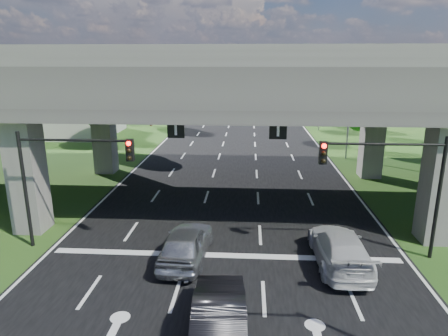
# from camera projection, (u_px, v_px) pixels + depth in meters

# --- Properties ---
(ground) EXTENTS (160.00, 160.00, 0.00)m
(ground) POSITION_uv_depth(u_px,v_px,m) (219.00, 297.00, 16.22)
(ground) COLOR #224A17
(ground) RESTS_ON ground
(road) EXTENTS (18.00, 120.00, 0.03)m
(road) POSITION_uv_depth(u_px,v_px,m) (231.00, 208.00, 25.84)
(road) COLOR black
(road) RESTS_ON ground
(overpass) EXTENTS (80.00, 15.00, 10.00)m
(overpass) POSITION_uv_depth(u_px,v_px,m) (233.00, 82.00, 25.67)
(overpass) COLOR #32302D
(overpass) RESTS_ON ground
(warehouse) EXTENTS (20.00, 10.00, 4.00)m
(warehouse) POSITION_uv_depth(u_px,v_px,m) (37.00, 118.00, 50.96)
(warehouse) COLOR #9E9E99
(warehouse) RESTS_ON ground
(signal_right) EXTENTS (5.76, 0.54, 6.00)m
(signal_right) POSITION_uv_depth(u_px,v_px,m) (394.00, 175.00, 18.43)
(signal_right) COLOR black
(signal_right) RESTS_ON ground
(signal_left) EXTENTS (5.76, 0.54, 6.00)m
(signal_left) POSITION_uv_depth(u_px,v_px,m) (65.00, 169.00, 19.39)
(signal_left) COLOR black
(signal_left) RESTS_ON ground
(streetlight_far) EXTENTS (3.38, 0.25, 10.00)m
(streetlight_far) POSITION_uv_depth(u_px,v_px,m) (346.00, 98.00, 37.16)
(streetlight_far) COLOR gray
(streetlight_far) RESTS_ON ground
(streetlight_beyond) EXTENTS (3.38, 0.25, 10.00)m
(streetlight_beyond) POSITION_uv_depth(u_px,v_px,m) (318.00, 86.00, 52.55)
(streetlight_beyond) COLOR gray
(streetlight_beyond) RESTS_ON ground
(tree_left_near) EXTENTS (4.50, 4.50, 7.80)m
(tree_left_near) POSITION_uv_depth(u_px,v_px,m) (102.00, 105.00, 40.82)
(tree_left_near) COLOR black
(tree_left_near) RESTS_ON ground
(tree_left_mid) EXTENTS (3.91, 3.90, 6.76)m
(tree_left_mid) POSITION_uv_depth(u_px,v_px,m) (102.00, 102.00, 48.87)
(tree_left_mid) COLOR black
(tree_left_mid) RESTS_ON ground
(tree_left_far) EXTENTS (4.80, 4.80, 8.32)m
(tree_left_far) POSITION_uv_depth(u_px,v_px,m) (150.00, 90.00, 56.07)
(tree_left_far) COLOR black
(tree_left_far) RESTS_ON ground
(tree_right_near) EXTENTS (4.20, 4.20, 7.28)m
(tree_right_near) POSITION_uv_depth(u_px,v_px,m) (365.00, 107.00, 41.19)
(tree_right_near) COLOR black
(tree_right_near) RESTS_ON ground
(tree_right_mid) EXTENTS (3.91, 3.90, 6.76)m
(tree_right_mid) POSITION_uv_depth(u_px,v_px,m) (372.00, 103.00, 48.79)
(tree_right_mid) COLOR black
(tree_right_mid) RESTS_ON ground
(tree_right_far) EXTENTS (4.50, 4.50, 7.80)m
(tree_right_far) POSITION_uv_depth(u_px,v_px,m) (327.00, 92.00, 56.56)
(tree_right_far) COLOR black
(tree_right_far) RESTS_ON ground
(car_silver) EXTENTS (2.32, 5.14, 1.71)m
(car_silver) POSITION_uv_depth(u_px,v_px,m) (186.00, 243.00, 18.99)
(car_silver) COLOR #A4A6AB
(car_silver) RESTS_ON road
(car_dark) EXTENTS (2.09, 5.23, 1.69)m
(car_dark) POSITION_uv_depth(u_px,v_px,m) (219.00, 315.00, 13.69)
(car_dark) COLOR black
(car_dark) RESTS_ON road
(car_white) EXTENTS (2.35, 5.65, 1.63)m
(car_white) POSITION_uv_depth(u_px,v_px,m) (340.00, 248.00, 18.56)
(car_white) COLOR #BCBCBC
(car_white) RESTS_ON road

